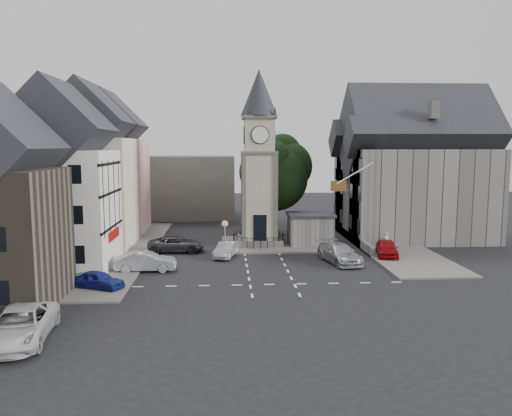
{
  "coord_description": "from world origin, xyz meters",
  "views": [
    {
      "loc": [
        -3.11,
        -38.24,
        9.36
      ],
      "look_at": [
        -0.46,
        5.0,
        3.92
      ],
      "focal_mm": 35.0,
      "sensor_mm": 36.0,
      "label": 1
    }
  ],
  "objects": [
    {
      "name": "car_west_blue",
      "position": [
        -11.5,
        -5.9,
        0.61
      ],
      "size": [
        3.87,
        2.81,
        1.23
      ],
      "primitive_type": "imported",
      "rotation": [
        0.0,
        0.0,
        1.14
      ],
      "color": "navy",
      "rests_on": "ground"
    },
    {
      "name": "terrace_tudor",
      "position": [
        -15.5,
        0.0,
        6.19
      ],
      "size": [
        8.1,
        7.6,
        12.0
      ],
      "color": "silver",
      "rests_on": "ground"
    },
    {
      "name": "backdrop_west",
      "position": [
        -12.0,
        28.0,
        4.0
      ],
      "size": [
        20.0,
        10.0,
        8.0
      ],
      "primitive_type": "cube",
      "color": "#4C4944",
      "rests_on": "ground"
    },
    {
      "name": "terrace_pink",
      "position": [
        -15.5,
        16.0,
        6.58
      ],
      "size": [
        8.1,
        7.6,
        12.8
      ],
      "color": "#E2A59B",
      "rests_on": "ground"
    },
    {
      "name": "clock_tower",
      "position": [
        0.0,
        7.99,
        8.12
      ],
      "size": [
        4.86,
        4.86,
        16.25
      ],
      "color": "#4C4944",
      "rests_on": "ground"
    },
    {
      "name": "pavement_east",
      "position": [
        12.0,
        8.0,
        0.07
      ],
      "size": [
        6.0,
        26.0,
        0.14
      ],
      "primitive_type": "cube",
      "color": "#595651",
      "rests_on": "ground"
    },
    {
      "name": "pavement_west",
      "position": [
        -12.5,
        6.0,
        0.07
      ],
      "size": [
        6.0,
        30.0,
        0.14
      ],
      "primitive_type": "cube",
      "color": "#595651",
      "rests_on": "ground"
    },
    {
      "name": "road_markings",
      "position": [
        0.0,
        -5.5,
        0.01
      ],
      "size": [
        20.0,
        8.0,
        0.01
      ],
      "primitive_type": "cube",
      "color": "silver",
      "rests_on": "ground"
    },
    {
      "name": "car_island_silver",
      "position": [
        -3.09,
        3.13,
        0.63
      ],
      "size": [
        2.37,
        4.07,
        1.27
      ],
      "primitive_type": "imported",
      "rotation": [
        0.0,
        0.0,
        -0.28
      ],
      "color": "#969A9E",
      "rests_on": "ground"
    },
    {
      "name": "car_east_red",
      "position": [
        10.46,
        2.36,
        0.72
      ],
      "size": [
        2.57,
        4.49,
        1.44
      ],
      "primitive_type": "imported",
      "rotation": [
        0.0,
        0.0,
        -0.22
      ],
      "color": "#9D080E",
      "rests_on": "ground"
    },
    {
      "name": "east_boundary_wall",
      "position": [
        9.2,
        10.0,
        0.45
      ],
      "size": [
        0.4,
        16.0,
        0.9
      ],
      "primitive_type": "cube",
      "color": "#5C5A55",
      "rests_on": "ground"
    },
    {
      "name": "pedestrian",
      "position": [
        11.5,
        5.68,
        0.75
      ],
      "size": [
        0.64,
        0.54,
        1.51
      ],
      "primitive_type": "imported",
      "rotation": [
        0.0,
        0.0,
        3.52
      ],
      "color": "beige",
      "rests_on": "ground"
    },
    {
      "name": "terrace_cream",
      "position": [
        -15.5,
        8.0,
        6.58
      ],
      "size": [
        8.1,
        7.6,
        12.8
      ],
      "color": "beige",
      "rests_on": "ground"
    },
    {
      "name": "car_west_silver",
      "position": [
        -9.12,
        -1.34,
        0.74
      ],
      "size": [
        4.57,
        1.75,
        1.49
      ],
      "primitive_type": "imported",
      "rotation": [
        0.0,
        0.0,
        1.61
      ],
      "color": "#B4B6BD",
      "rests_on": "ground"
    },
    {
      "name": "stone_shelter",
      "position": [
        4.8,
        7.5,
        1.55
      ],
      "size": [
        4.3,
        3.3,
        3.08
      ],
      "color": "#5C5A55",
      "rests_on": "ground"
    },
    {
      "name": "warning_sign_post",
      "position": [
        -3.2,
        5.43,
        2.03
      ],
      "size": [
        0.7,
        0.19,
        2.85
      ],
      "color": "black",
      "rests_on": "ground"
    },
    {
      "name": "east_building",
      "position": [
        15.59,
        11.0,
        6.26
      ],
      "size": [
        14.4,
        11.4,
        12.6
      ],
      "color": "#5C5A55",
      "rests_on": "ground"
    },
    {
      "name": "central_island",
      "position": [
        1.5,
        8.0,
        0.08
      ],
      "size": [
        10.0,
        8.0,
        0.16
      ],
      "primitive_type": "cube",
      "color": "#595651",
      "rests_on": "ground"
    },
    {
      "name": "car_island_east",
      "position": [
        5.99,
        0.57,
        0.77
      ],
      "size": [
        3.3,
        5.63,
        1.53
      ],
      "primitive_type": "imported",
      "rotation": [
        0.0,
        0.0,
        0.23
      ],
      "color": "#9FA3A6",
      "rests_on": "ground"
    },
    {
      "name": "car_west_grey",
      "position": [
        -7.5,
        5.43,
        0.69
      ],
      "size": [
        4.98,
        2.3,
        1.38
      ],
      "primitive_type": "imported",
      "rotation": [
        0.0,
        0.0,
        1.57
      ],
      "color": "#2F2F31",
      "rests_on": "ground"
    },
    {
      "name": "ground",
      "position": [
        0.0,
        0.0,
        0.0
      ],
      "size": [
        120.0,
        120.0,
        0.0
      ],
      "primitive_type": "plane",
      "color": "black",
      "rests_on": "ground"
    },
    {
      "name": "van_sw_white",
      "position": [
        -13.0,
        -14.6,
        0.8
      ],
      "size": [
        3.25,
        6.0,
        1.6
      ],
      "primitive_type": "imported",
      "rotation": [
        0.0,
        0.0,
        0.11
      ],
      "color": "silver",
      "rests_on": "ground"
    },
    {
      "name": "flagpole",
      "position": [
        8.0,
        4.0,
        7.0
      ],
      "size": [
        3.68,
        0.1,
        2.74
      ],
      "color": "white",
      "rests_on": "ground"
    },
    {
      "name": "town_tree",
      "position": [
        2.0,
        13.0,
        6.97
      ],
      "size": [
        7.2,
        7.2,
        10.8
      ],
      "color": "black",
      "rests_on": "ground"
    }
  ]
}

